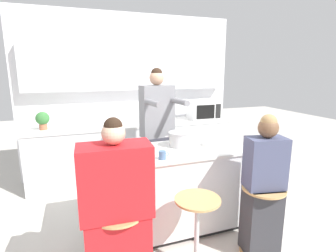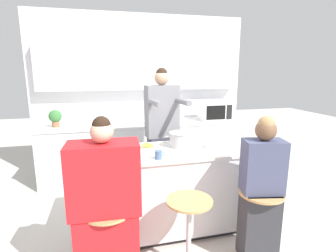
{
  "view_description": "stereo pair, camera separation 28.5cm",
  "coord_description": "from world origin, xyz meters",
  "px_view_note": "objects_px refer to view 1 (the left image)",
  "views": [
    {
      "loc": [
        -0.95,
        -2.55,
        1.78
      ],
      "look_at": [
        0.0,
        0.07,
        1.18
      ],
      "focal_mm": 28.0,
      "sensor_mm": 36.0,
      "label": 1
    },
    {
      "loc": [
        -0.68,
        -2.63,
        1.78
      ],
      "look_at": [
        0.0,
        0.07,
        1.18
      ],
      "focal_mm": 28.0,
      "sensor_mm": 36.0,
      "label": 2
    }
  ],
  "objects_px": {
    "person_seated_near": "(263,192)",
    "banana_bunch": "(147,146)",
    "person_wrapped_blanket": "(117,215)",
    "coffee_cup_near": "(162,155)",
    "potted_plant": "(43,119)",
    "bar_stool_rightmost": "(262,216)",
    "kitchen_island": "(170,189)",
    "person_cooking": "(157,137)",
    "bar_stool_leftmost": "(120,246)",
    "cooking_pot": "(180,139)",
    "fruit_bowl": "(124,150)",
    "bar_stool_center": "(197,229)",
    "microwave": "(204,110)"
  },
  "relations": [
    {
      "from": "person_seated_near",
      "to": "banana_bunch",
      "type": "xyz_separation_m",
      "value": [
        -0.91,
        0.85,
        0.32
      ]
    },
    {
      "from": "person_wrapped_blanket",
      "to": "coffee_cup_near",
      "type": "distance_m",
      "value": 0.74
    },
    {
      "from": "potted_plant",
      "to": "bar_stool_rightmost",
      "type": "bearing_deg",
      "value": -48.0
    },
    {
      "from": "kitchen_island",
      "to": "person_cooking",
      "type": "bearing_deg",
      "value": 83.85
    },
    {
      "from": "kitchen_island",
      "to": "banana_bunch",
      "type": "relative_size",
      "value": 10.11
    },
    {
      "from": "bar_stool_leftmost",
      "to": "person_cooking",
      "type": "xyz_separation_m",
      "value": [
        0.76,
        1.37,
        0.5
      ]
    },
    {
      "from": "person_seated_near",
      "to": "person_wrapped_blanket",
      "type": "bearing_deg",
      "value": -168.48
    },
    {
      "from": "kitchen_island",
      "to": "cooking_pot",
      "type": "distance_m",
      "value": 0.57
    },
    {
      "from": "bar_stool_rightmost",
      "to": "banana_bunch",
      "type": "xyz_separation_m",
      "value": [
        -0.91,
        0.86,
        0.56
      ]
    },
    {
      "from": "person_cooking",
      "to": "person_wrapped_blanket",
      "type": "bearing_deg",
      "value": -124.8
    },
    {
      "from": "person_cooking",
      "to": "fruit_bowl",
      "type": "height_order",
      "value": "person_cooking"
    },
    {
      "from": "bar_stool_leftmost",
      "to": "cooking_pot",
      "type": "bearing_deg",
      "value": 42.34
    },
    {
      "from": "person_cooking",
      "to": "potted_plant",
      "type": "bearing_deg",
      "value": 142.58
    },
    {
      "from": "fruit_bowl",
      "to": "person_cooking",
      "type": "bearing_deg",
      "value": 48.28
    },
    {
      "from": "person_wrapped_blanket",
      "to": "banana_bunch",
      "type": "distance_m",
      "value": 1.01
    },
    {
      "from": "person_seated_near",
      "to": "potted_plant",
      "type": "height_order",
      "value": "person_seated_near"
    },
    {
      "from": "bar_stool_leftmost",
      "to": "coffee_cup_near",
      "type": "relative_size",
      "value": 6.59
    },
    {
      "from": "kitchen_island",
      "to": "banana_bunch",
      "type": "height_order",
      "value": "banana_bunch"
    },
    {
      "from": "bar_stool_center",
      "to": "potted_plant",
      "type": "xyz_separation_m",
      "value": [
        -1.39,
        2.28,
        0.67
      ]
    },
    {
      "from": "fruit_bowl",
      "to": "microwave",
      "type": "distance_m",
      "value": 2.27
    },
    {
      "from": "potted_plant",
      "to": "fruit_bowl",
      "type": "bearing_deg",
      "value": -59.68
    },
    {
      "from": "person_seated_near",
      "to": "potted_plant",
      "type": "bearing_deg",
      "value": 143.71
    },
    {
      "from": "bar_stool_center",
      "to": "coffee_cup_near",
      "type": "distance_m",
      "value": 0.73
    },
    {
      "from": "bar_stool_center",
      "to": "person_wrapped_blanket",
      "type": "bearing_deg",
      "value": -179.07
    },
    {
      "from": "coffee_cup_near",
      "to": "potted_plant",
      "type": "relative_size",
      "value": 0.4
    },
    {
      "from": "kitchen_island",
      "to": "person_wrapped_blanket",
      "type": "distance_m",
      "value": 1.0
    },
    {
      "from": "banana_bunch",
      "to": "microwave",
      "type": "relative_size",
      "value": 0.31
    },
    {
      "from": "banana_bunch",
      "to": "microwave",
      "type": "xyz_separation_m",
      "value": [
        1.44,
        1.4,
        0.12
      ]
    },
    {
      "from": "person_wrapped_blanket",
      "to": "fruit_bowl",
      "type": "height_order",
      "value": "person_wrapped_blanket"
    },
    {
      "from": "person_wrapped_blanket",
      "to": "potted_plant",
      "type": "relative_size",
      "value": 5.49
    },
    {
      "from": "bar_stool_leftmost",
      "to": "microwave",
      "type": "xyz_separation_m",
      "value": [
        1.9,
        2.23,
        0.68
      ]
    },
    {
      "from": "bar_stool_center",
      "to": "cooking_pot",
      "type": "relative_size",
      "value": 1.97
    },
    {
      "from": "fruit_bowl",
      "to": "potted_plant",
      "type": "xyz_separation_m",
      "value": [
        -0.9,
        1.54,
        0.11
      ]
    },
    {
      "from": "potted_plant",
      "to": "bar_stool_center",
      "type": "bearing_deg",
      "value": -58.58
    },
    {
      "from": "bar_stool_rightmost",
      "to": "person_seated_near",
      "type": "xyz_separation_m",
      "value": [
        0.0,
        0.01,
        0.24
      ]
    },
    {
      "from": "person_wrapped_blanket",
      "to": "fruit_bowl",
      "type": "distance_m",
      "value": 0.83
    },
    {
      "from": "bar_stool_rightmost",
      "to": "bar_stool_leftmost",
      "type": "bearing_deg",
      "value": 178.67
    },
    {
      "from": "cooking_pot",
      "to": "potted_plant",
      "type": "xyz_separation_m",
      "value": [
        -1.55,
        1.51,
        0.06
      ]
    },
    {
      "from": "kitchen_island",
      "to": "cooking_pot",
      "type": "height_order",
      "value": "cooking_pot"
    },
    {
      "from": "person_cooking",
      "to": "cooking_pot",
      "type": "bearing_deg",
      "value": -88.49
    },
    {
      "from": "person_cooking",
      "to": "microwave",
      "type": "distance_m",
      "value": 1.44
    },
    {
      "from": "person_cooking",
      "to": "person_wrapped_blanket",
      "type": "height_order",
      "value": "person_cooking"
    },
    {
      "from": "bar_stool_rightmost",
      "to": "cooking_pot",
      "type": "bearing_deg",
      "value": 123.77
    },
    {
      "from": "person_cooking",
      "to": "bar_stool_rightmost",
      "type": "bearing_deg",
      "value": -72.3
    },
    {
      "from": "kitchen_island",
      "to": "bar_stool_center",
      "type": "bearing_deg",
      "value": -90.0
    },
    {
      "from": "kitchen_island",
      "to": "person_seated_near",
      "type": "xyz_separation_m",
      "value": [
        0.68,
        -0.69,
        0.17
      ]
    },
    {
      "from": "bar_stool_center",
      "to": "banana_bunch",
      "type": "relative_size",
      "value": 4.1
    },
    {
      "from": "bar_stool_leftmost",
      "to": "bar_stool_rightmost",
      "type": "bearing_deg",
      "value": -1.33
    },
    {
      "from": "bar_stool_leftmost",
      "to": "person_wrapped_blanket",
      "type": "height_order",
      "value": "person_wrapped_blanket"
    },
    {
      "from": "person_cooking",
      "to": "cooking_pot",
      "type": "height_order",
      "value": "person_cooking"
    }
  ]
}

